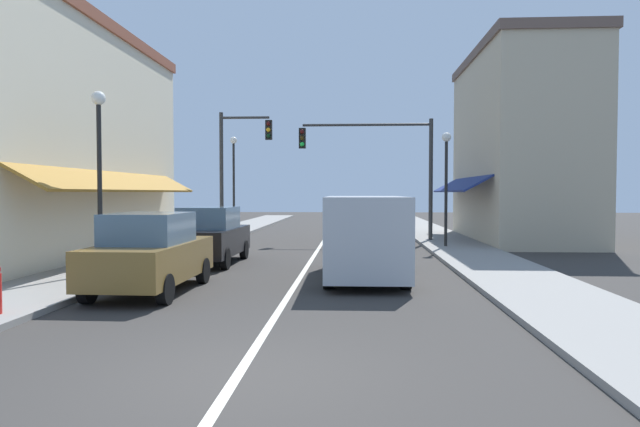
{
  "coord_description": "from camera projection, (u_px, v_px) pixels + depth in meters",
  "views": [
    {
      "loc": [
        1.41,
        -6.66,
        2.22
      ],
      "look_at": [
        0.16,
        14.15,
        1.45
      ],
      "focal_mm": 32.17,
      "sensor_mm": 36.0,
      "label": 1
    }
  ],
  "objects": [
    {
      "name": "sidewalk_left",
      "position": [
        196.0,
        242.0,
        25.09
      ],
      "size": [
        2.6,
        56.0,
        0.12
      ],
      "primitive_type": "cube",
      "color": "gray",
      "rests_on": "ground"
    },
    {
      "name": "parked_car_nearest_left",
      "position": [
        150.0,
        253.0,
        12.65
      ],
      "size": [
        1.82,
        4.12,
        1.77
      ],
      "rotation": [
        0.0,
        0.0,
        -0.01
      ],
      "color": "brown",
      "rests_on": "ground"
    },
    {
      "name": "ground_plane",
      "position": [
        322.0,
        244.0,
        24.76
      ],
      "size": [
        80.0,
        80.0,
        0.0
      ],
      "primitive_type": "plane",
      "color": "#33302D"
    },
    {
      "name": "street_lamp_left_far",
      "position": [
        234.0,
        169.0,
        30.02
      ],
      "size": [
        0.36,
        0.36,
        5.14
      ],
      "color": "black",
      "rests_on": "ground"
    },
    {
      "name": "street_lamp_left_near",
      "position": [
        99.0,
        153.0,
        14.79
      ],
      "size": [
        0.36,
        0.36,
        4.83
      ],
      "color": "black",
      "rests_on": "ground"
    },
    {
      "name": "lane_center_stripe",
      "position": [
        322.0,
        244.0,
        24.76
      ],
      "size": [
        0.14,
        52.0,
        0.01
      ],
      "primitive_type": "cube",
      "color": "silver",
      "rests_on": "ground"
    },
    {
      "name": "van_in_lane",
      "position": [
        365.0,
        234.0,
        14.68
      ],
      "size": [
        2.05,
        5.2,
        2.12
      ],
      "rotation": [
        0.0,
        0.0,
        0.01
      ],
      "color": "#B2B7BC",
      "rests_on": "ground"
    },
    {
      "name": "parked_car_second_left",
      "position": [
        210.0,
        236.0,
        17.81
      ],
      "size": [
        1.81,
        4.12,
        1.77
      ],
      "rotation": [
        0.0,
        0.0,
        -0.01
      ],
      "color": "black",
      "rests_on": "ground"
    },
    {
      "name": "street_lamp_right_mid",
      "position": [
        446.0,
        170.0,
        22.36
      ],
      "size": [
        0.36,
        0.36,
        4.56
      ],
      "color": "black",
      "rests_on": "ground"
    },
    {
      "name": "traffic_signal_mast_arm",
      "position": [
        383.0,
        157.0,
        25.47
      ],
      "size": [
        5.95,
        0.5,
        5.49
      ],
      "color": "#333333",
      "rests_on": "ground"
    },
    {
      "name": "storefront_left_block",
      "position": [
        22.0,
        139.0,
        19.22
      ],
      "size": [
        7.18,
        14.2,
        8.02
      ],
      "color": "beige",
      "rests_on": "ground"
    },
    {
      "name": "storefront_right_block",
      "position": [
        519.0,
        147.0,
        26.07
      ],
      "size": [
        5.51,
        10.2,
        8.62
      ],
      "color": "#BCAD8E",
      "rests_on": "ground"
    },
    {
      "name": "traffic_signal_left_corner",
      "position": [
        237.0,
        157.0,
        26.63
      ],
      "size": [
        2.5,
        0.5,
        5.95
      ],
      "color": "#333333",
      "rests_on": "ground"
    },
    {
      "name": "sidewalk_right",
      "position": [
        450.0,
        243.0,
        24.43
      ],
      "size": [
        2.6,
        56.0,
        0.12
      ],
      "primitive_type": "cube",
      "color": "gray",
      "rests_on": "ground"
    }
  ]
}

